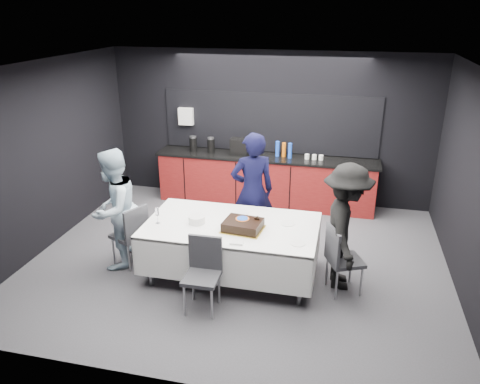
# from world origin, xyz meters

# --- Properties ---
(ground) EXTENTS (6.00, 6.00, 0.00)m
(ground) POSITION_xyz_m (0.00, 0.00, 0.00)
(ground) COLOR #47464C
(ground) RESTS_ON ground
(room_shell) EXTENTS (6.04, 5.04, 2.82)m
(room_shell) POSITION_xyz_m (0.00, 0.00, 1.86)
(room_shell) COLOR white
(room_shell) RESTS_ON ground
(kitchenette) EXTENTS (4.10, 0.64, 2.05)m
(kitchenette) POSITION_xyz_m (-0.02, 2.22, 0.54)
(kitchenette) COLOR maroon
(kitchenette) RESTS_ON ground
(party_table) EXTENTS (2.32, 1.32, 0.78)m
(party_table) POSITION_xyz_m (0.00, -0.40, 0.64)
(party_table) COLOR #99999E
(party_table) RESTS_ON ground
(cake_assembly) EXTENTS (0.56, 0.48, 0.16)m
(cake_assembly) POSITION_xyz_m (0.19, -0.53, 0.84)
(cake_assembly) COLOR gold
(cake_assembly) RESTS_ON party_table
(plate_stack) EXTENTS (0.23, 0.23, 0.10)m
(plate_stack) POSITION_xyz_m (-0.47, -0.47, 0.83)
(plate_stack) COLOR white
(plate_stack) RESTS_ON party_table
(loose_plate_near) EXTENTS (0.20, 0.20, 0.01)m
(loose_plate_near) POSITION_xyz_m (-0.27, -0.84, 0.78)
(loose_plate_near) COLOR white
(loose_plate_near) RESTS_ON party_table
(loose_plate_right_a) EXTENTS (0.20, 0.20, 0.01)m
(loose_plate_right_a) POSITION_xyz_m (0.74, -0.21, 0.78)
(loose_plate_right_a) COLOR white
(loose_plate_right_a) RESTS_ON party_table
(loose_plate_right_b) EXTENTS (0.19, 0.19, 0.01)m
(loose_plate_right_b) POSITION_xyz_m (0.93, -0.75, 0.78)
(loose_plate_right_b) COLOR white
(loose_plate_right_b) RESTS_ON party_table
(loose_plate_far) EXTENTS (0.20, 0.20, 0.01)m
(loose_plate_far) POSITION_xyz_m (0.06, -0.00, 0.78)
(loose_plate_far) COLOR white
(loose_plate_far) RESTS_ON party_table
(fork_pile) EXTENTS (0.17, 0.11, 0.03)m
(fork_pile) POSITION_xyz_m (0.20, -0.93, 0.79)
(fork_pile) COLOR white
(fork_pile) RESTS_ON party_table
(champagne_flute) EXTENTS (0.06, 0.06, 0.22)m
(champagne_flute) POSITION_xyz_m (-0.98, -0.60, 0.94)
(champagne_flute) COLOR white
(champagne_flute) RESTS_ON party_table
(chair_left) EXTENTS (0.56, 0.56, 0.92)m
(chair_left) POSITION_xyz_m (-1.44, -0.47, 0.53)
(chair_left) COLOR #313236
(chair_left) RESTS_ON ground
(chair_right) EXTENTS (0.55, 0.55, 0.92)m
(chair_right) POSITION_xyz_m (1.46, -0.49, 0.53)
(chair_right) COLOR #313236
(chair_right) RESTS_ON ground
(chair_near) EXTENTS (0.43, 0.43, 0.92)m
(chair_near) POSITION_xyz_m (-0.16, -1.19, 0.53)
(chair_near) COLOR #313236
(chair_near) RESTS_ON ground
(person_center) EXTENTS (0.79, 0.68, 1.83)m
(person_center) POSITION_xyz_m (0.10, 0.50, 0.91)
(person_center) COLOR black
(person_center) RESTS_ON ground
(person_left) EXTENTS (0.75, 0.91, 1.73)m
(person_left) POSITION_xyz_m (-1.67, -0.49, 0.87)
(person_left) COLOR #ADC8D9
(person_left) RESTS_ON ground
(person_right) EXTENTS (0.73, 1.15, 1.71)m
(person_right) POSITION_xyz_m (1.50, -0.30, 0.85)
(person_right) COLOR black
(person_right) RESTS_ON ground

